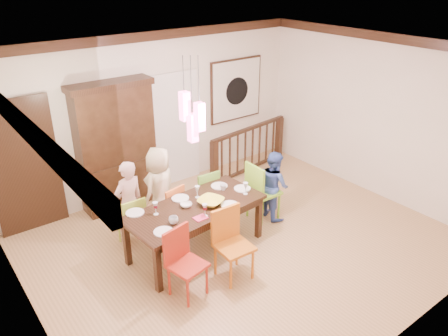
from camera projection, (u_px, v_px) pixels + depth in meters
floor at (244, 243)px, 6.74m from camera, size 6.00×6.00×0.00m
ceiling at (249, 53)px, 5.50m from camera, size 6.00×6.00×0.00m
wall_back at (158, 113)px, 7.92m from camera, size 6.00×0.00×6.00m
wall_left at (23, 230)px, 4.47m from camera, size 0.00×5.00×5.00m
wall_right at (375, 116)px, 7.77m from camera, size 0.00×5.00×5.00m
crown_molding at (249, 59)px, 5.54m from camera, size 6.00×5.00×0.16m
panel_door at (25, 169)px, 6.73m from camera, size 1.04×0.07×2.24m
white_doorway at (176, 131)px, 8.25m from camera, size 0.97×0.05×2.22m
painting at (236, 90)px, 8.82m from camera, size 1.25×0.06×1.25m
pendant_cluster at (192, 117)px, 5.70m from camera, size 0.27×0.21×1.14m
dining_table at (195, 212)px, 6.32m from camera, size 2.11×1.09×0.75m
chair_far_left at (131, 217)px, 6.55m from camera, size 0.38×0.38×0.82m
chair_far_mid at (169, 205)px, 6.87m from camera, size 0.44×0.44×0.83m
chair_far_right at (203, 190)px, 7.24m from camera, size 0.43×0.43×0.88m
chair_near_left at (187, 260)px, 5.49m from camera, size 0.50×0.50×0.94m
chair_near_mid at (234, 242)px, 5.80m from camera, size 0.47×0.47×1.00m
chair_end_right at (264, 187)px, 7.19m from camera, size 0.48×0.48×1.02m
china_hutch at (116, 146)px, 7.39m from camera, size 1.40×0.46×2.22m
balustrade at (249, 149)px, 8.88m from camera, size 2.08×0.34×0.96m
person_far_left at (129, 203)px, 6.53m from camera, size 0.54×0.40×1.35m
person_far_mid at (160, 188)px, 6.92m from camera, size 0.79×0.67×1.37m
person_end_right at (274, 185)px, 7.24m from camera, size 0.54×0.64×1.18m
serving_bowl at (211, 202)px, 6.32m from camera, size 0.46×0.46×0.09m
small_bowl at (186, 205)px, 6.26m from camera, size 0.20×0.20×0.05m
cup_left at (174, 220)px, 5.85m from camera, size 0.16×0.16×0.10m
cup_right at (223, 187)px, 6.71m from camera, size 0.13×0.13×0.09m
plate_far_left at (135, 213)px, 6.11m from camera, size 0.26×0.26×0.01m
plate_far_mid at (180, 198)px, 6.48m from camera, size 0.26×0.26×0.01m
plate_far_right at (219, 186)px, 6.84m from camera, size 0.26×0.26×0.01m
plate_near_left at (163, 232)px, 5.68m from camera, size 0.26×0.26×0.01m
plate_near_mid at (230, 205)px, 6.30m from camera, size 0.26×0.26×0.01m
plate_end_right at (242, 189)px, 6.76m from camera, size 0.26×0.26×0.01m
wine_glass_a at (156, 208)px, 6.04m from camera, size 0.08×0.08×0.19m
wine_glass_b at (197, 192)px, 6.48m from camera, size 0.08×0.08×0.19m
wine_glass_c at (205, 210)px, 6.00m from camera, size 0.08×0.08×0.19m
wine_glass_d at (246, 188)px, 6.58m from camera, size 0.08×0.08×0.19m
napkin at (200, 218)px, 5.98m from camera, size 0.18×0.14×0.01m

